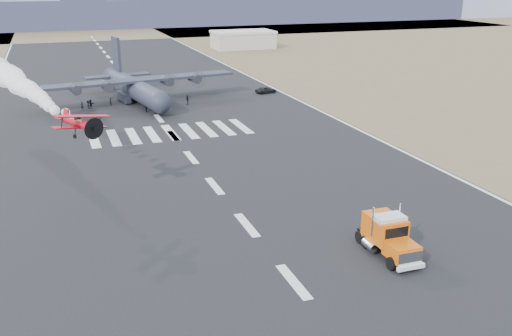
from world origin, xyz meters
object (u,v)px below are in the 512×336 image
crew_g (82,106)px  transport_aircraft (134,86)px  crew_b (145,108)px  crew_e (158,101)px  crew_f (91,104)px  crew_a (111,102)px  hangar_right (243,39)px  crew_c (88,105)px  aerobatic_biplane (79,123)px  crew_d (187,100)px  crew_h (168,98)px  semi_truck (388,235)px  support_vehicle (266,90)px

crew_g → transport_aircraft: bearing=52.1°
crew_b → crew_e: crew_e is taller
transport_aircraft → crew_f: transport_aircraft is taller
crew_a → hangar_right: bearing=133.6°
crew_c → crew_g: crew_g is taller
crew_f → crew_e: bearing=-145.9°
crew_a → crew_c: bearing=-96.4°
crew_e → crew_g: size_ratio=1.02×
aerobatic_biplane → crew_g: (2.59, 48.16, -8.54)m
aerobatic_biplane → crew_g: size_ratio=3.84×
crew_d → hangar_right: bearing=146.5°
transport_aircraft → crew_e: 6.88m
crew_h → crew_f: bearing=-58.5°
crew_b → crew_f: 11.38m
crew_d → crew_c: bearing=-105.8°
semi_truck → crew_b: bearing=100.8°
crew_a → crew_e: (8.75, -1.97, -0.05)m
crew_d → aerobatic_biplane: bearing=-33.6°
hangar_right → crew_b: hangar_right is taller
crew_h → crew_b: bearing=-8.5°
transport_aircraft → crew_h: (5.95, -3.92, -2.10)m
hangar_right → crew_a: hangar_right is taller
aerobatic_biplane → crew_a: size_ratio=3.56×
transport_aircraft → crew_b: size_ratio=23.85×
crew_b → crew_c: (-9.74, 6.45, -0.05)m
crew_f → crew_h: size_ratio=0.95×
crew_b → crew_h: bearing=168.8°
crew_d → crew_e: (-5.67, 1.06, -0.06)m
crew_d → crew_f: (-18.13, 2.85, -0.06)m
support_vehicle → crew_e: crew_e is taller
crew_h → crew_c: bearing=-57.6°
crew_f → crew_h: bearing=-138.7°
crew_e → aerobatic_biplane: bearing=149.3°
semi_truck → crew_a: size_ratio=4.72×
support_vehicle → crew_c: 37.25m
hangar_right → crew_a: size_ratio=11.32×
transport_aircraft → support_vehicle: 27.91m
aerobatic_biplane → crew_d: aerobatic_biplane is taller
transport_aircraft → crew_e: size_ratio=23.47×
crew_b → crew_d: bearing=143.0°
hangar_right → crew_b: bearing=-119.4°
crew_b → crew_c: crew_b is taller
crew_a → crew_c: (-4.23, -0.42, -0.11)m
crew_d → transport_aircraft: bearing=-132.9°
aerobatic_biplane → crew_e: aerobatic_biplane is taller
transport_aircraft → crew_b: 10.57m
crew_a → crew_h: size_ratio=1.01×
semi_truck → crew_c: semi_truck is taller
support_vehicle → crew_g: size_ratio=2.77×
crew_f → crew_g: size_ratio=1.02×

